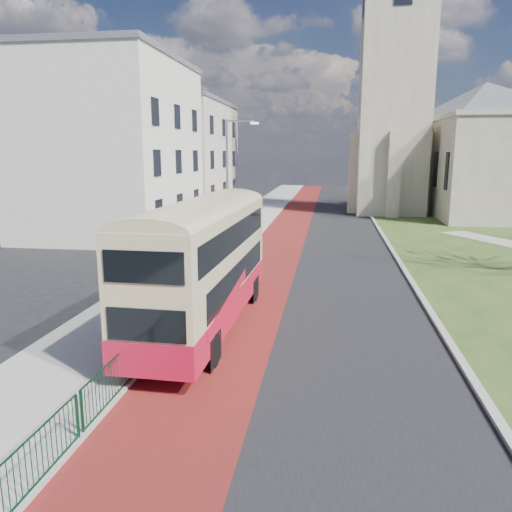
# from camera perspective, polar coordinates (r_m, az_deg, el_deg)

# --- Properties ---
(ground) EXTENTS (160.00, 160.00, 0.00)m
(ground) POSITION_cam_1_polar(r_m,az_deg,el_deg) (15.50, -0.28, -11.20)
(ground) COLOR black
(ground) RESTS_ON ground
(road_carriageway) EXTENTS (9.00, 120.00, 0.01)m
(road_carriageway) POSITION_cam_1_polar(r_m,az_deg,el_deg) (34.65, 7.23, 1.59)
(road_carriageway) COLOR black
(road_carriageway) RESTS_ON ground
(bus_lane) EXTENTS (3.40, 120.00, 0.01)m
(bus_lane) POSITION_cam_1_polar(r_m,az_deg,el_deg) (34.80, 2.78, 1.71)
(bus_lane) COLOR #591414
(bus_lane) RESTS_ON ground
(pavement_west) EXTENTS (4.00, 120.00, 0.12)m
(pavement_west) POSITION_cam_1_polar(r_m,az_deg,el_deg) (35.37, -3.36, 1.96)
(pavement_west) COLOR gray
(pavement_west) RESTS_ON ground
(kerb_west) EXTENTS (0.25, 120.00, 0.13)m
(kerb_west) POSITION_cam_1_polar(r_m,az_deg,el_deg) (35.01, -0.15, 1.89)
(kerb_west) COLOR #999993
(kerb_west) RESTS_ON ground
(kerb_east) EXTENTS (0.25, 80.00, 0.13)m
(kerb_east) POSITION_cam_1_polar(r_m,az_deg,el_deg) (36.81, 14.49, 2.00)
(kerb_east) COLOR #999993
(kerb_east) RESTS_ON ground
(pedestrian_railing) EXTENTS (0.07, 24.00, 1.12)m
(pedestrian_railing) POSITION_cam_1_polar(r_m,az_deg,el_deg) (19.60, -7.06, -4.62)
(pedestrian_railing) COLOR #0C371E
(pedestrian_railing) RESTS_ON ground
(gothic_church) EXTENTS (16.38, 18.00, 40.00)m
(gothic_church) POSITION_cam_1_polar(r_m,az_deg,el_deg) (53.61, 20.69, 18.60)
(gothic_church) COLOR gray
(gothic_church) RESTS_ON ground
(street_block_near) EXTENTS (10.30, 14.30, 13.00)m
(street_block_near) POSITION_cam_1_polar(r_m,az_deg,el_deg) (39.57, -16.01, 11.95)
(street_block_near) COLOR beige
(street_block_near) RESTS_ON ground
(street_block_far) EXTENTS (10.30, 16.30, 11.50)m
(street_block_far) POSITION_cam_1_polar(r_m,az_deg,el_deg) (54.57, -8.94, 11.28)
(street_block_far) COLOR #B5AB99
(street_block_far) RESTS_ON ground
(streetlamp) EXTENTS (2.13, 0.18, 8.00)m
(streetlamp) POSITION_cam_1_polar(r_m,az_deg,el_deg) (32.80, -3.05, 9.17)
(streetlamp) COLOR gray
(streetlamp) RESTS_ON pavement_west
(bus) EXTENTS (2.67, 10.42, 4.33)m
(bus) POSITION_cam_1_polar(r_m,az_deg,el_deg) (17.16, -5.98, -0.35)
(bus) COLOR #B3102B
(bus) RESTS_ON ground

